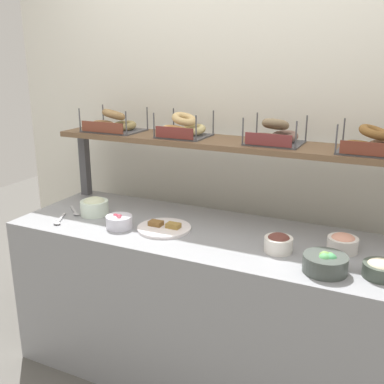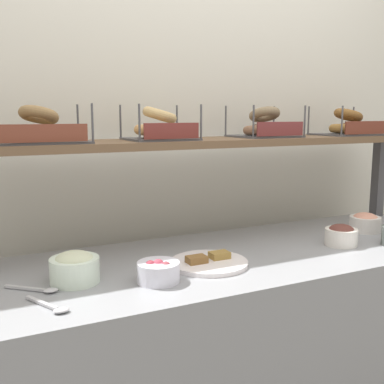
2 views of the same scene
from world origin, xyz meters
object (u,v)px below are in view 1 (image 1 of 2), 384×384
object	(u,v)px
bowl_chocolate_spread	(278,243)
bowl_lox_spread	(343,243)
bowl_beet_salad	(119,221)
bowl_tuna_salad	(382,269)
serving_plate_white	(164,228)
bagel_basket_poppy	(274,135)
bagel_basket_everything	(113,124)
bowl_scallion_spread	(94,206)
serving_spoon_by_edge	(75,212)
bowl_veggie_mix	(325,263)
serving_spoon_near_plate	(59,221)
bagel_basket_plain	(184,128)
bagel_basket_cinnamon_raisin	(372,143)

from	to	relation	value
bowl_chocolate_spread	bowl_lox_spread	distance (m)	0.30
bowl_beet_salad	bowl_chocolate_spread	size ratio (longest dim) A/B	1.05
bowl_tuna_salad	serving_plate_white	bearing A→B (deg)	175.55
bowl_chocolate_spread	bagel_basket_poppy	bearing A→B (deg)	111.77
bagel_basket_everything	bagel_basket_poppy	xyz separation A→B (m)	(0.98, 0.02, 0.00)
bowl_chocolate_spread	bowl_scallion_spread	bearing A→B (deg)	177.46
bowl_scallion_spread	serving_plate_white	xyz separation A→B (m)	(0.47, -0.03, -0.04)
bowl_tuna_salad	bowl_chocolate_spread	bearing A→B (deg)	171.39
bowl_tuna_salad	serving_spoon_by_edge	distance (m)	1.64
bowl_tuna_salad	bowl_veggie_mix	bearing A→B (deg)	-165.86
bowl_beet_salad	bowl_lox_spread	bearing A→B (deg)	9.89
bowl_scallion_spread	bagel_basket_everything	bearing A→B (deg)	99.00
serving_spoon_near_plate	serving_spoon_by_edge	world-z (taller)	same
bowl_veggie_mix	serving_spoon_near_plate	xyz separation A→B (m)	(-1.41, -0.01, -0.04)
bowl_beet_salad	serving_spoon_near_plate	xyz separation A→B (m)	(-0.34, -0.07, -0.03)
bowl_lox_spread	bowl_veggie_mix	bearing A→B (deg)	-97.71
bowl_beet_salad	bowl_tuna_salad	xyz separation A→B (m)	(1.28, -0.00, 0.00)
bowl_chocolate_spread	serving_spoon_near_plate	xyz separation A→B (m)	(-1.18, -0.13, -0.04)
serving_plate_white	bagel_basket_plain	world-z (taller)	bagel_basket_plain
bowl_beet_salad	bagel_basket_everything	world-z (taller)	bagel_basket_everything
bagel_basket_cinnamon_raisin	bowl_lox_spread	bearing A→B (deg)	-107.20
bowl_scallion_spread	bowl_chocolate_spread	world-z (taller)	bowl_scallion_spread
bowl_beet_salad	bowl_lox_spread	distance (m)	1.12
bowl_chocolate_spread	serving_spoon_by_edge	distance (m)	1.19
bowl_tuna_salad	bagel_basket_cinnamon_raisin	bearing A→B (deg)	106.27
serving_spoon_near_plate	bagel_basket_everything	distance (m)	0.67
bowl_scallion_spread	bagel_basket_cinnamon_raisin	bearing A→B (deg)	11.48
bowl_lox_spread	serving_plate_white	bearing A→B (deg)	-172.62
bowl_beet_salad	bowl_tuna_salad	bearing A→B (deg)	-0.16
bowl_beet_salad	bowl_chocolate_spread	xyz separation A→B (m)	(0.83, 0.06, 0.01)
bowl_lox_spread	bowl_scallion_spread	bearing A→B (deg)	-176.59
bowl_lox_spread	serving_spoon_near_plate	distance (m)	1.47
bowl_scallion_spread	bowl_chocolate_spread	size ratio (longest dim) A/B	1.20
bowl_chocolate_spread	bowl_tuna_salad	size ratio (longest dim) A/B	0.88
bagel_basket_everything	bagel_basket_poppy	size ratio (longest dim) A/B	1.20
bowl_chocolate_spread	serving_plate_white	world-z (taller)	bowl_chocolate_spread
bagel_basket_cinnamon_raisin	bowl_beet_salad	bearing A→B (deg)	-161.14
bowl_veggie_mix	bagel_basket_plain	world-z (taller)	bagel_basket_plain
serving_plate_white	serving_spoon_by_edge	distance (m)	0.58
serving_spoon_by_edge	bagel_basket_cinnamon_raisin	world-z (taller)	bagel_basket_cinnamon_raisin
serving_spoon_near_plate	bagel_basket_everything	xyz separation A→B (m)	(0.06, 0.47, 0.47)
bowl_beet_salad	bagel_basket_poppy	world-z (taller)	bagel_basket_poppy
bagel_basket_poppy	bowl_tuna_salad	bearing A→B (deg)	-35.92
serving_spoon_near_plate	serving_spoon_by_edge	bearing A→B (deg)	95.19
bowl_beet_salad	bowl_tuna_salad	distance (m)	1.28
serving_plate_white	bagel_basket_plain	xyz separation A→B (m)	(-0.05, 0.33, 0.47)
bowl_beet_salad	bowl_scallion_spread	bearing A→B (deg)	155.26
bowl_lox_spread	bagel_basket_poppy	bearing A→B (deg)	150.45
bagel_basket_poppy	bagel_basket_cinnamon_raisin	bearing A→B (deg)	-3.26
bagel_basket_plain	bowl_tuna_salad	bearing A→B (deg)	-20.52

